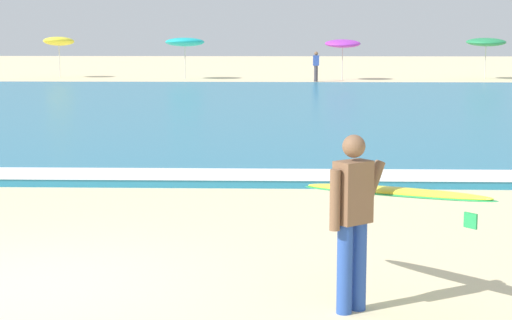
{
  "coord_description": "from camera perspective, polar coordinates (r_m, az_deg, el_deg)",
  "views": [
    {
      "loc": [
        2.68,
        -8.64,
        2.7
      ],
      "look_at": [
        2.36,
        1.8,
        1.1
      ],
      "focal_mm": 59.56,
      "sensor_mm": 36.0,
      "label": 1
    }
  ],
  "objects": [
    {
      "name": "surf_foam",
      "position": [
        15.41,
        -8.27,
        -0.92
      ],
      "size": [
        120.0,
        1.24,
        0.01
      ],
      "primitive_type": "cube",
      "color": "white",
      "rests_on": "sea"
    },
    {
      "name": "beach_umbrella_1",
      "position": [
        47.47,
        -4.8,
        7.9
      ],
      "size": [
        2.15,
        2.18,
        2.33
      ],
      "color": "beige",
      "rests_on": "ground"
    },
    {
      "name": "beach_umbrella_0",
      "position": [
        49.93,
        -13.11,
        7.77
      ],
      "size": [
        1.74,
        1.78,
        2.39
      ],
      "color": "beige",
      "rests_on": "ground"
    },
    {
      "name": "beachgoer_near_row_left",
      "position": [
        45.09,
        4.05,
        6.35
      ],
      "size": [
        0.32,
        0.2,
        1.58
      ],
      "color": "#383842",
      "rests_on": "ground"
    },
    {
      "name": "sea",
      "position": [
        28.6,
        -3.63,
        3.43
      ],
      "size": [
        120.0,
        28.0,
        0.14
      ],
      "primitive_type": "cube",
      "color": "teal",
      "rests_on": "ground"
    },
    {
      "name": "beach_umbrella_2",
      "position": [
        46.61,
        5.84,
        7.78
      ],
      "size": [
        1.93,
        1.96,
        2.26
      ],
      "color": "beige",
      "rests_on": "ground"
    },
    {
      "name": "beach_umbrella_3",
      "position": [
        48.89,
        15.2,
        7.65
      ],
      "size": [
        2.16,
        2.18,
        2.31
      ],
      "color": "beige",
      "rests_on": "ground"
    },
    {
      "name": "surfer_with_board",
      "position": [
        8.3,
        7.71,
        -2.99
      ],
      "size": [
        1.84,
        2.2,
        1.73
      ],
      "color": "#284CA3",
      "rests_on": "ground"
    },
    {
      "name": "ground_plane",
      "position": [
        9.44,
        -14.94,
        -8.21
      ],
      "size": [
        160.0,
        160.0,
        0.0
      ],
      "primitive_type": "plane",
      "color": "beige"
    }
  ]
}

